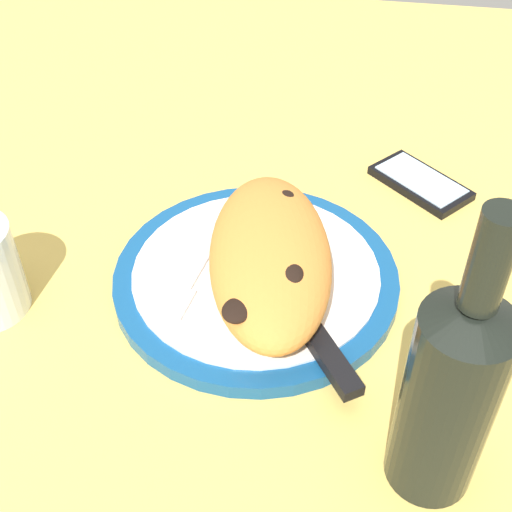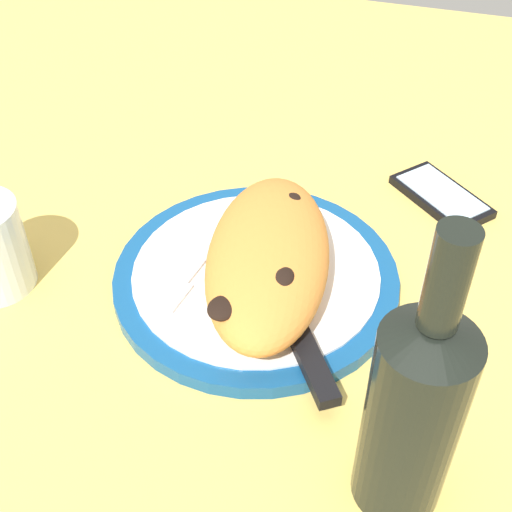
# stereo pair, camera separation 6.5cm
# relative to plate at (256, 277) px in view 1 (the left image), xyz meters

# --- Properties ---
(ground_plane) EXTENTS (1.50, 1.50, 0.03)m
(ground_plane) POSITION_rel_plate_xyz_m (0.00, 0.00, -0.02)
(ground_plane) COLOR #DBB756
(plate) EXTENTS (0.29, 0.29, 0.02)m
(plate) POSITION_rel_plate_xyz_m (0.00, 0.00, 0.00)
(plate) COLOR navy
(plate) RESTS_ON ground_plane
(calzone) EXTENTS (0.26, 0.16, 0.06)m
(calzone) POSITION_rel_plate_xyz_m (0.01, 0.02, 0.04)
(calzone) COLOR orange
(calzone) RESTS_ON plate
(fork) EXTENTS (0.18, 0.04, 0.00)m
(fork) POSITION_rel_plate_xyz_m (0.01, -0.06, 0.01)
(fork) COLOR silver
(fork) RESTS_ON plate
(knife) EXTENTS (0.20, 0.14, 0.01)m
(knife) POSITION_rel_plate_xyz_m (0.08, 0.06, 0.01)
(knife) COLOR silver
(knife) RESTS_ON plate
(smartphone) EXTENTS (0.12, 0.13, 0.01)m
(smartphone) POSITION_rel_plate_xyz_m (-0.20, 0.17, -0.00)
(smartphone) COLOR black
(smartphone) RESTS_ON ground_plane
(wine_bottle) EXTENTS (0.07, 0.07, 0.26)m
(wine_bottle) POSITION_rel_plate_xyz_m (0.19, 0.17, 0.09)
(wine_bottle) COLOR black
(wine_bottle) RESTS_ON ground_plane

